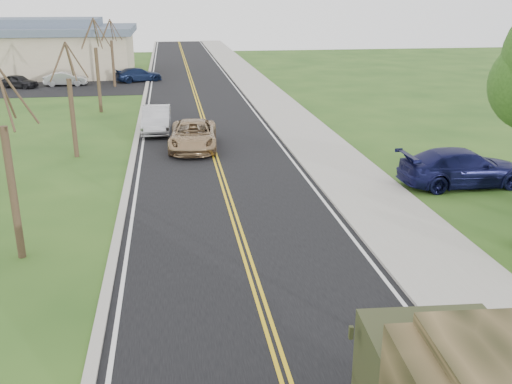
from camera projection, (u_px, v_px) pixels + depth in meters
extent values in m
cube|color=black|center=(196.00, 96.00, 47.01)|extent=(8.00, 120.00, 0.01)
cube|color=#9E998E|center=(246.00, 94.00, 47.58)|extent=(0.30, 120.00, 0.12)
cube|color=#9E998E|center=(266.00, 93.00, 47.83)|extent=(3.20, 120.00, 0.10)
cube|color=#9E998E|center=(145.00, 96.00, 46.40)|extent=(0.30, 120.00, 0.10)
cylinder|color=#38281C|center=(13.00, 194.00, 17.29)|extent=(0.24, 0.24, 4.20)
cylinder|color=#38281C|center=(17.00, 93.00, 16.49)|extent=(1.01, 0.33, 1.90)
cylinder|color=#38281C|center=(6.00, 94.00, 16.91)|extent=(0.13, 1.29, 1.74)
cylinder|color=#38281C|center=(5.00, 97.00, 15.95)|extent=(0.58, 0.90, 1.90)
cylinder|color=#38281C|center=(73.00, 119.00, 28.54)|extent=(0.24, 0.24, 3.96)
cylinder|color=#38281C|center=(77.00, 60.00, 27.79)|extent=(0.96, 0.32, 1.79)
cylinder|color=#38281C|center=(69.00, 61.00, 28.18)|extent=(0.12, 1.22, 1.65)
cylinder|color=#38281C|center=(58.00, 60.00, 27.71)|extent=(0.93, 0.41, 1.79)
cylinder|color=#38281C|center=(58.00, 63.00, 27.16)|extent=(0.75, 0.99, 1.67)
cylinder|color=#38281C|center=(71.00, 61.00, 27.28)|extent=(0.55, 0.85, 1.80)
cylinder|color=#38281C|center=(98.00, 81.00, 39.68)|extent=(0.24, 0.24, 4.44)
cylinder|color=#38281C|center=(102.00, 33.00, 38.84)|extent=(1.07, 0.35, 2.00)
cylinder|color=#38281C|center=(96.00, 34.00, 39.28)|extent=(0.13, 1.36, 1.84)
cylinder|color=#38281C|center=(87.00, 33.00, 38.74)|extent=(1.03, 0.46, 2.00)
cylinder|color=#38281C|center=(87.00, 35.00, 38.13)|extent=(0.83, 1.10, 1.87)
cylinder|color=#38281C|center=(98.00, 33.00, 38.27)|extent=(0.61, 0.95, 2.01)
cylinder|color=#38281C|center=(113.00, 64.00, 50.96)|extent=(0.24, 0.24, 4.08)
cylinder|color=#38281C|center=(116.00, 30.00, 50.18)|extent=(0.99, 0.33, 1.84)
cylinder|color=#38281C|center=(111.00, 30.00, 50.59)|extent=(0.13, 1.25, 1.69)
cylinder|color=#38281C|center=(105.00, 30.00, 50.09)|extent=(0.95, 0.42, 1.85)
cylinder|color=#38281C|center=(106.00, 31.00, 49.53)|extent=(0.77, 1.02, 1.72)
cylinder|color=#38281C|center=(113.00, 30.00, 49.66)|extent=(0.57, 0.88, 1.85)
cube|color=tan|center=(32.00, 54.00, 59.00)|extent=(20.00, 12.00, 4.20)
cube|color=#475466|center=(29.00, 30.00, 58.22)|extent=(21.00, 13.00, 0.70)
cube|color=#475466|center=(28.00, 23.00, 57.99)|extent=(14.00, 8.00, 0.90)
cube|color=black|center=(81.00, 87.00, 51.19)|extent=(18.00, 10.00, 0.02)
cube|color=#32361D|center=(435.00, 370.00, 9.58)|extent=(2.45, 2.00, 1.36)
cube|color=black|center=(418.00, 331.00, 10.34)|extent=(2.14, 0.22, 0.68)
imported|color=#957754|center=(193.00, 135.00, 30.48)|extent=(2.85, 5.49, 1.48)
imported|color=#ACACB1|center=(156.00, 119.00, 34.26)|extent=(1.76, 4.69, 1.53)
imported|color=#10123C|center=(463.00, 168.00, 24.52)|extent=(5.59, 2.37, 1.61)
imported|color=black|center=(18.00, 81.00, 50.77)|extent=(3.75, 2.72, 1.19)
imported|color=silver|center=(66.00, 79.00, 52.06)|extent=(3.82, 1.38, 1.25)
imported|color=#0E1733|center=(138.00, 75.00, 54.56)|extent=(4.89, 3.52, 1.32)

